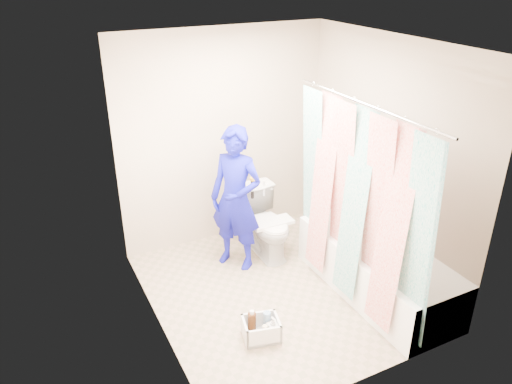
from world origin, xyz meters
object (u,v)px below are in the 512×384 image
plumber (236,199)px  toilet (267,223)px  cleaning_caddy (262,329)px  bathtub (376,268)px

plumber → toilet: bearing=59.0°
cleaning_caddy → bathtub: bearing=17.9°
toilet → plumber: 0.56m
toilet → cleaning_caddy: toilet is taller
toilet → cleaning_caddy: bearing=-118.6°
toilet → cleaning_caddy: (-0.69, -1.21, -0.29)m
cleaning_caddy → toilet: bearing=74.4°
toilet → cleaning_caddy: 1.42m
plumber → bathtub: bearing=5.5°
bathtub → cleaning_caddy: 1.32m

